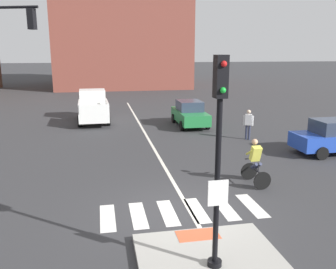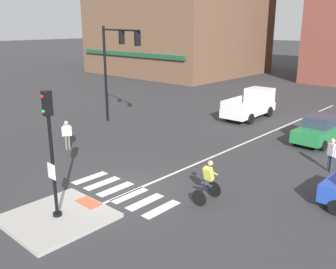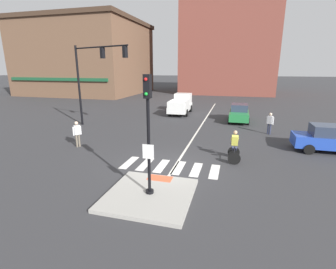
# 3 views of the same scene
# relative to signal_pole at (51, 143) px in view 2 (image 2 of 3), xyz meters

# --- Properties ---
(ground_plane) EXTENTS (300.00, 300.00, 0.00)m
(ground_plane) POSITION_rel_signal_pole_xyz_m (0.00, 3.11, -2.90)
(ground_plane) COLOR #333335
(traffic_island) EXTENTS (3.33, 3.44, 0.15)m
(traffic_island) POSITION_rel_signal_pole_xyz_m (0.00, 0.01, -2.83)
(traffic_island) COLOR #A3A099
(traffic_island) RESTS_ON ground
(tactile_pad_front) EXTENTS (1.10, 0.60, 0.01)m
(tactile_pad_front) POSITION_rel_signal_pole_xyz_m (0.00, 1.38, -2.75)
(tactile_pad_front) COLOR #DB5B38
(tactile_pad_front) RESTS_ON traffic_island
(signal_pole) EXTENTS (0.44, 0.38, 4.57)m
(signal_pole) POSITION_rel_signal_pole_xyz_m (0.00, 0.00, 0.00)
(signal_pole) COLOR black
(signal_pole) RESTS_ON traffic_island
(crosswalk_stripe_a) EXTENTS (0.44, 1.80, 0.01)m
(crosswalk_stripe_a) POSITION_rel_signal_pole_xyz_m (-2.27, 3.11, -2.90)
(crosswalk_stripe_a) COLOR silver
(crosswalk_stripe_a) RESTS_ON ground
(crosswalk_stripe_b) EXTENTS (0.44, 1.80, 0.01)m
(crosswalk_stripe_b) POSITION_rel_signal_pole_xyz_m (-1.36, 3.11, -2.90)
(crosswalk_stripe_b) COLOR silver
(crosswalk_stripe_b) RESTS_ON ground
(crosswalk_stripe_c) EXTENTS (0.44, 1.80, 0.01)m
(crosswalk_stripe_c) POSITION_rel_signal_pole_xyz_m (-0.45, 3.11, -2.90)
(crosswalk_stripe_c) COLOR silver
(crosswalk_stripe_c) RESTS_ON ground
(crosswalk_stripe_d) EXTENTS (0.44, 1.80, 0.01)m
(crosswalk_stripe_d) POSITION_rel_signal_pole_xyz_m (0.45, 3.11, -2.90)
(crosswalk_stripe_d) COLOR silver
(crosswalk_stripe_d) RESTS_ON ground
(crosswalk_stripe_e) EXTENTS (0.44, 1.80, 0.01)m
(crosswalk_stripe_e) POSITION_rel_signal_pole_xyz_m (1.36, 3.11, -2.90)
(crosswalk_stripe_e) COLOR silver
(crosswalk_stripe_e) RESTS_ON ground
(crosswalk_stripe_f) EXTENTS (0.44, 1.80, 0.01)m
(crosswalk_stripe_f) POSITION_rel_signal_pole_xyz_m (2.27, 3.11, -2.90)
(crosswalk_stripe_f) COLOR silver
(crosswalk_stripe_f) RESTS_ON ground
(lane_centre_line) EXTENTS (0.14, 28.00, 0.01)m
(lane_centre_line) POSITION_rel_signal_pole_xyz_m (0.23, 13.11, -2.90)
(lane_centre_line) COLOR silver
(lane_centre_line) RESTS_ON ground
(traffic_light_mast) EXTENTS (5.67, 2.04, 6.72)m
(traffic_light_mast) POSITION_rel_signal_pole_xyz_m (-8.37, 9.92, 1.81)
(traffic_light_mast) COLOR black
(traffic_light_mast) RESTS_ON ground
(building_corner_right) EXTENTS (21.15, 19.22, 13.49)m
(building_corner_right) POSITION_rel_signal_pole_xyz_m (-25.53, 36.21, 3.86)
(building_corner_right) COLOR brown
(building_corner_right) RESTS_ON ground
(car_green_eastbound_far) EXTENTS (1.87, 4.11, 1.64)m
(car_green_eastbound_far) POSITION_rel_signal_pole_xyz_m (3.40, 15.61, -2.09)
(car_green_eastbound_far) COLOR #237A3D
(car_green_eastbound_far) RESTS_ON ground
(pickup_truck_white_westbound_distant) EXTENTS (2.18, 5.16, 2.08)m
(pickup_truck_white_westbound_distant) POSITION_rel_signal_pole_xyz_m (-2.83, 18.54, -1.93)
(pickup_truck_white_westbound_distant) COLOR white
(pickup_truck_white_westbound_distant) RESTS_ON ground
(cyclist) EXTENTS (0.71, 1.12, 1.68)m
(cyclist) POSITION_rel_signal_pole_xyz_m (3.14, 4.89, -2.03)
(cyclist) COLOR black
(cyclist) RESTS_ON ground
(pedestrian_at_curb_left) EXTENTS (0.38, 0.47, 1.67)m
(pedestrian_at_curb_left) POSITION_rel_signal_pole_xyz_m (-6.57, 4.78, -1.92)
(pedestrian_at_curb_left) COLOR #6B6051
(pedestrian_at_curb_left) RESTS_ON ground
(pedestrian_waiting_far_side) EXTENTS (0.50, 0.36, 1.67)m
(pedestrian_waiting_far_side) POSITION_rel_signal_pole_xyz_m (5.64, 11.36, -1.92)
(pedestrian_waiting_far_side) COLOR #2D334C
(pedestrian_waiting_far_side) RESTS_ON ground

